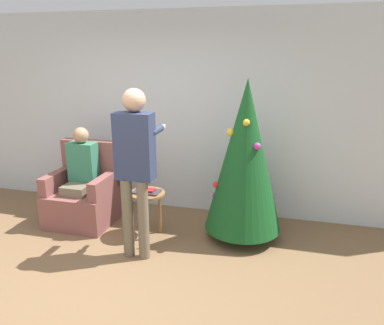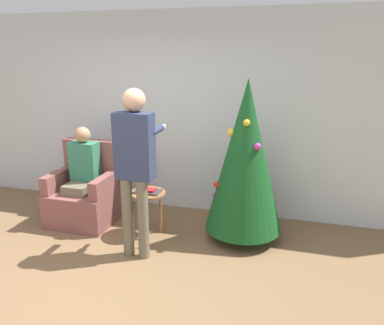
% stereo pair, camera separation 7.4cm
% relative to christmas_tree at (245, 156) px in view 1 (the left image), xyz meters
% --- Properties ---
extents(ground_plane, '(14.00, 14.00, 0.00)m').
position_rel_christmas_tree_xyz_m(ground_plane, '(-1.21, -1.51, -1.02)').
color(ground_plane, brown).
extents(wall_back, '(8.00, 0.06, 2.70)m').
position_rel_christmas_tree_xyz_m(wall_back, '(-1.21, 0.72, 0.33)').
color(wall_back, silver).
rests_on(wall_back, ground_plane).
extents(christmas_tree, '(0.90, 0.90, 1.90)m').
position_rel_christmas_tree_xyz_m(christmas_tree, '(0.00, 0.00, 0.00)').
color(christmas_tree, brown).
rests_on(christmas_tree, ground_plane).
extents(armchair, '(0.80, 0.74, 1.05)m').
position_rel_christmas_tree_xyz_m(armchair, '(-2.08, -0.06, -0.67)').
color(armchair, brown).
rests_on(armchair, ground_plane).
extents(person_seated, '(0.36, 0.46, 1.26)m').
position_rel_christmas_tree_xyz_m(person_seated, '(-2.08, -0.10, -0.33)').
color(person_seated, '#6B604C').
rests_on(person_seated, ground_plane).
extents(person_standing, '(0.42, 0.57, 1.82)m').
position_rel_christmas_tree_xyz_m(person_standing, '(-1.06, -0.69, 0.08)').
color(person_standing, '#6B604C').
rests_on(person_standing, ground_plane).
extents(side_stool, '(0.43, 0.43, 0.55)m').
position_rel_christmas_tree_xyz_m(side_stool, '(-1.13, -0.22, -0.56)').
color(side_stool, olive).
rests_on(side_stool, ground_plane).
extents(laptop, '(0.31, 0.20, 0.02)m').
position_rel_christmas_tree_xyz_m(laptop, '(-1.13, -0.22, -0.46)').
color(laptop, '#38383D').
rests_on(laptop, side_stool).
extents(book, '(0.19, 0.12, 0.02)m').
position_rel_christmas_tree_xyz_m(book, '(-1.13, -0.22, -0.44)').
color(book, '#B21E23').
rests_on(book, laptop).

